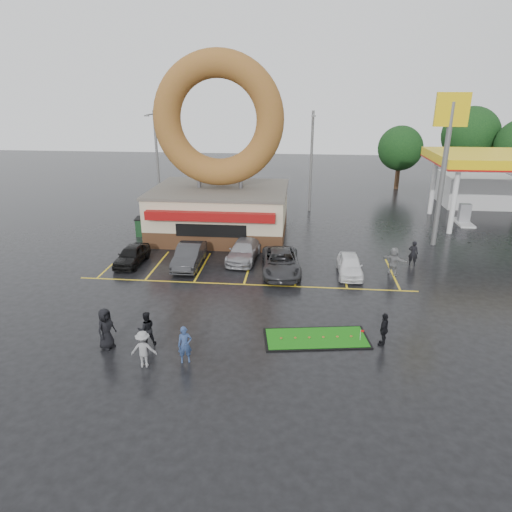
# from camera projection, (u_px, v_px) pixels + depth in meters

# --- Properties ---
(ground) EXTENTS (120.00, 120.00, 0.00)m
(ground) POSITION_uv_depth(u_px,v_px,m) (236.00, 311.00, 23.63)
(ground) COLOR black
(ground) RESTS_ON ground
(donut_shop) EXTENTS (10.20, 8.70, 13.50)m
(donut_shop) POSITION_uv_depth(u_px,v_px,m) (220.00, 178.00, 34.46)
(donut_shop) COLOR #472B19
(donut_shop) RESTS_ON ground
(gas_station) EXTENTS (12.30, 13.65, 5.90)m
(gas_station) POSITION_uv_depth(u_px,v_px,m) (494.00, 175.00, 40.03)
(gas_station) COLOR silver
(gas_station) RESTS_ON ground
(shell_sign) EXTENTS (2.20, 0.36, 10.60)m
(shell_sign) POSITION_uv_depth(u_px,v_px,m) (448.00, 142.00, 31.06)
(shell_sign) COLOR slate
(shell_sign) RESTS_ON ground
(streetlight_left) EXTENTS (0.40, 2.21, 9.00)m
(streetlight_left) POSITION_uv_depth(u_px,v_px,m) (157.00, 159.00, 41.48)
(streetlight_left) COLOR slate
(streetlight_left) RESTS_ON ground
(streetlight_mid) EXTENTS (0.40, 2.21, 9.00)m
(streetlight_mid) POSITION_uv_depth(u_px,v_px,m) (311.00, 159.00, 41.12)
(streetlight_mid) COLOR slate
(streetlight_mid) RESTS_ON ground
(streetlight_right) EXTENTS (0.40, 2.21, 9.00)m
(streetlight_right) POSITION_uv_depth(u_px,v_px,m) (445.00, 160.00, 40.94)
(streetlight_right) COLOR slate
(streetlight_right) RESTS_ON ground
(tree_far_c) EXTENTS (6.30, 6.30, 9.00)m
(tree_far_c) POSITION_uv_depth(u_px,v_px,m) (471.00, 135.00, 51.30)
(tree_far_c) COLOR #332114
(tree_far_c) RESTS_ON ground
(tree_far_d) EXTENTS (4.90, 4.90, 7.00)m
(tree_far_d) POSITION_uv_depth(u_px,v_px,m) (400.00, 148.00, 50.62)
(tree_far_d) COLOR #332114
(tree_far_d) RESTS_ON ground
(car_black) EXTENTS (1.62, 3.73, 1.25)m
(car_black) POSITION_uv_depth(u_px,v_px,m) (132.00, 255.00, 29.70)
(car_black) COLOR black
(car_black) RESTS_ON ground
(car_dgrey) EXTENTS (1.55, 4.34, 1.43)m
(car_dgrey) POSITION_uv_depth(u_px,v_px,m) (189.00, 256.00, 29.36)
(car_dgrey) COLOR #2B2B2D
(car_dgrey) RESTS_ON ground
(car_silver) EXTENTS (2.18, 4.58, 1.29)m
(car_silver) POSITION_uv_depth(u_px,v_px,m) (244.00, 251.00, 30.45)
(car_silver) COLOR #9A999E
(car_silver) RESTS_ON ground
(car_grey) EXTENTS (2.76, 5.15, 1.38)m
(car_grey) POSITION_uv_depth(u_px,v_px,m) (281.00, 262.00, 28.33)
(car_grey) COLOR #313134
(car_grey) RESTS_ON ground
(car_white) EXTENTS (1.49, 3.64, 1.24)m
(car_white) POSITION_uv_depth(u_px,v_px,m) (350.00, 265.00, 28.02)
(car_white) COLOR white
(car_white) RESTS_ON ground
(person_blue) EXTENTS (0.68, 0.55, 1.63)m
(person_blue) POSITION_uv_depth(u_px,v_px,m) (185.00, 345.00, 18.98)
(person_blue) COLOR navy
(person_blue) RESTS_ON ground
(person_blackjkt) EXTENTS (0.98, 0.90, 1.62)m
(person_blackjkt) POSITION_uv_depth(u_px,v_px,m) (146.00, 329.00, 20.25)
(person_blackjkt) COLOR black
(person_blackjkt) RESTS_ON ground
(person_hoodie) EXTENTS (1.11, 0.72, 1.62)m
(person_hoodie) POSITION_uv_depth(u_px,v_px,m) (143.00, 349.00, 18.68)
(person_hoodie) COLOR gray
(person_hoodie) RESTS_ON ground
(person_bystander) EXTENTS (0.91, 1.08, 1.89)m
(person_bystander) POSITION_uv_depth(u_px,v_px,m) (106.00, 329.00, 19.99)
(person_bystander) COLOR black
(person_bystander) RESTS_ON ground
(person_cameraman) EXTENTS (0.72, 0.99, 1.57)m
(person_cameraman) POSITION_uv_depth(u_px,v_px,m) (384.00, 329.00, 20.27)
(person_cameraman) COLOR black
(person_cameraman) RESTS_ON ground
(person_walker_near) EXTENTS (1.63, 1.39, 1.77)m
(person_walker_near) POSITION_uv_depth(u_px,v_px,m) (394.00, 261.00, 27.94)
(person_walker_near) COLOR gray
(person_walker_near) RESTS_ON ground
(person_walker_far) EXTENTS (0.71, 0.58, 1.66)m
(person_walker_far) POSITION_uv_depth(u_px,v_px,m) (413.00, 253.00, 29.42)
(person_walker_far) COLOR black
(person_walker_far) RESTS_ON ground
(dumpster) EXTENTS (1.92, 1.39, 1.30)m
(dumpster) POSITION_uv_depth(u_px,v_px,m) (149.00, 227.00, 35.67)
(dumpster) COLOR #163A1D
(dumpster) RESTS_ON ground
(putting_green) EXTENTS (5.02, 2.76, 0.60)m
(putting_green) POSITION_uv_depth(u_px,v_px,m) (316.00, 338.00, 20.98)
(putting_green) COLOR black
(putting_green) RESTS_ON ground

